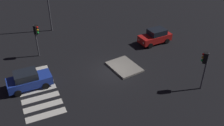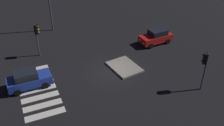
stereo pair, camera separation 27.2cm
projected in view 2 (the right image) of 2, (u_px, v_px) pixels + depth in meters
The scene contains 7 objects.
ground_plane at pixel (112, 71), 25.22m from camera, with size 80.00×80.00×0.00m, color black.
traffic_island at pixel (124, 67), 25.76m from camera, with size 3.71×2.99×0.18m.
car_blue at pixel (29, 79), 22.70m from camera, with size 1.93×3.96×1.70m.
car_red at pixel (156, 37), 29.86m from camera, with size 2.07×4.02×1.71m.
traffic_light_north at pixel (205, 63), 21.38m from camera, with size 0.54×0.53×3.69m.
traffic_light_south at pixel (37, 33), 26.37m from camera, with size 0.54×0.54×3.63m.
crosswalk_near at pixel (38, 90), 22.78m from camera, with size 7.60×3.20×0.02m.
Camera 2 is at (19.11, -8.29, 14.25)m, focal length 40.73 mm.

